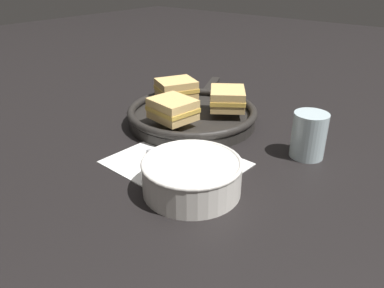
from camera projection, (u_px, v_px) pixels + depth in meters
ground_plane at (189, 156)px, 0.77m from camera, size 4.00×4.00×0.00m
napkin at (175, 162)px, 0.74m from camera, size 0.25×0.22×0.00m
soup_bowl at (192, 174)px, 0.64m from camera, size 0.17×0.17×0.06m
spoon at (188, 164)px, 0.72m from camera, size 0.15×0.03×0.01m
skillet at (192, 115)px, 0.91m from camera, size 0.32×0.43×0.04m
sandwich_near_left at (176, 89)px, 0.96m from camera, size 0.12×0.12×0.05m
sandwich_near_right at (173, 109)px, 0.83m from camera, size 0.11×0.10×0.05m
sandwich_far_left at (227, 98)px, 0.89m from camera, size 0.12×0.13×0.05m
drinking_glass at (309, 135)px, 0.75m from camera, size 0.07×0.07×0.09m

